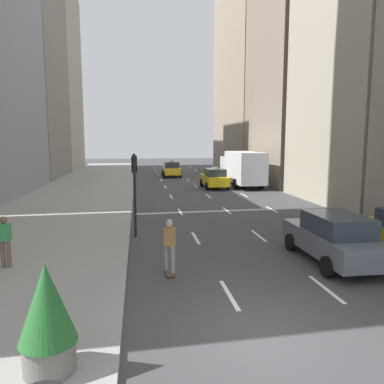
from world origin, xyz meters
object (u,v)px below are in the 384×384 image
at_px(skateboarder, 170,244).
at_px(planter_with_shrub, 47,316).
at_px(box_truck, 242,167).
at_px(taxi_third, 171,169).
at_px(taxi_lead, 214,178).
at_px(pedestrian_near_curb, 5,239).
at_px(traffic_light_pole, 135,181).
at_px(sedan_black_near, 334,237).

relative_size(skateboarder, planter_with_shrub, 0.89).
bearing_deg(box_truck, taxi_third, 119.71).
relative_size(taxi_lead, skateboarder, 2.52).
bearing_deg(pedestrian_near_curb, planter_with_shrub, -65.84).
xyz_separation_m(skateboarder, traffic_light_pole, (-1.09, 4.85, 1.45)).
relative_size(taxi_lead, planter_with_shrub, 2.26).
distance_m(taxi_lead, planter_with_shrub, 26.87).
xyz_separation_m(taxi_lead, traffic_light_pole, (-6.75, -15.83, 1.53)).
xyz_separation_m(taxi_lead, skateboarder, (-5.66, -20.68, 0.08)).
xyz_separation_m(taxi_lead, box_truck, (2.80, 1.22, 0.83)).
height_order(skateboarder, planter_with_shrub, planter_with_shrub).
bearing_deg(planter_with_shrub, box_truck, 67.74).
bearing_deg(traffic_light_pole, taxi_lead, 66.91).
height_order(planter_with_shrub, pedestrian_near_curb, planter_with_shrub).
distance_m(taxi_lead, pedestrian_near_curb, 22.52).
bearing_deg(traffic_light_pole, skateboarder, -77.29).
bearing_deg(box_truck, taxi_lead, -156.38).
relative_size(taxi_third, skateboarder, 2.52).
relative_size(taxi_lead, sedan_black_near, 0.97).
bearing_deg(traffic_light_pole, pedestrian_near_curb, -135.90).
bearing_deg(sedan_black_near, traffic_light_pole, 146.31).
xyz_separation_m(taxi_third, pedestrian_near_curb, (-8.00, -30.79, 0.19)).
bearing_deg(planter_with_shrub, traffic_light_pole, 81.68).
bearing_deg(taxi_third, pedestrian_near_curb, -104.56).
xyz_separation_m(planter_with_shrub, traffic_light_pole, (1.43, 9.76, 1.26)).
relative_size(planter_with_shrub, pedestrian_near_curb, 1.18).
distance_m(sedan_black_near, traffic_light_pole, 8.26).
height_order(box_truck, pedestrian_near_curb, box_truck).
bearing_deg(taxi_lead, sedan_black_near, -90.00).
xyz_separation_m(taxi_third, traffic_light_pole, (-3.95, -26.87, 1.53)).
relative_size(taxi_lead, traffic_light_pole, 1.22).
distance_m(sedan_black_near, skateboarder, 5.67).
height_order(skateboarder, traffic_light_pole, traffic_light_pole).
bearing_deg(traffic_light_pole, sedan_black_near, -33.69).
height_order(taxi_lead, planter_with_shrub, planter_with_shrub).
height_order(sedan_black_near, box_truck, box_truck).
height_order(taxi_third, skateboarder, taxi_third).
distance_m(box_truck, pedestrian_near_curb, 25.01).
bearing_deg(taxi_lead, skateboarder, -105.30).
relative_size(pedestrian_near_curb, traffic_light_pole, 0.46).
relative_size(sedan_black_near, pedestrian_near_curb, 2.75).
xyz_separation_m(taxi_lead, planter_with_shrub, (-8.18, -25.60, 0.27)).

